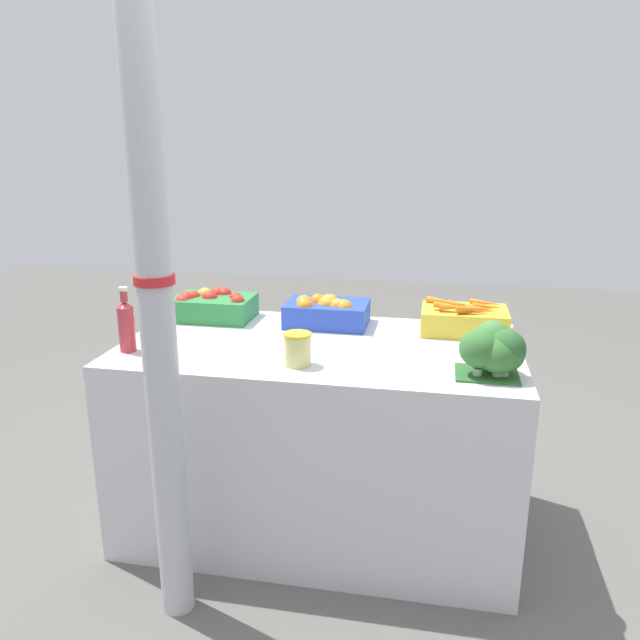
{
  "coord_description": "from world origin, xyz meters",
  "views": [
    {
      "loc": [
        0.46,
        -2.39,
        1.64
      ],
      "look_at": [
        0.0,
        0.0,
        0.93
      ],
      "focal_mm": 35.0,
      "sensor_mm": 36.0,
      "label": 1
    }
  ],
  "objects_px": {
    "orange_crate": "(327,311)",
    "juice_bottle_golden": "(152,327)",
    "carrot_crate": "(464,319)",
    "support_pole": "(157,313)",
    "pickle_jar": "(298,349)",
    "apple_crate": "(213,305)",
    "broccoli_pile": "(496,350)",
    "juice_bottle_ruby": "(126,325)"
  },
  "relations": [
    {
      "from": "orange_crate",
      "to": "juice_bottle_golden",
      "type": "relative_size",
      "value": 1.46
    },
    {
      "from": "orange_crate",
      "to": "carrot_crate",
      "type": "relative_size",
      "value": 1.0
    },
    {
      "from": "support_pole",
      "to": "pickle_jar",
      "type": "height_order",
      "value": "support_pole"
    },
    {
      "from": "juice_bottle_golden",
      "to": "pickle_jar",
      "type": "height_order",
      "value": "juice_bottle_golden"
    },
    {
      "from": "apple_crate",
      "to": "broccoli_pile",
      "type": "relative_size",
      "value": 1.55
    },
    {
      "from": "broccoli_pile",
      "to": "pickle_jar",
      "type": "relative_size",
      "value": 1.9
    },
    {
      "from": "support_pole",
      "to": "broccoli_pile",
      "type": "relative_size",
      "value": 9.44
    },
    {
      "from": "orange_crate",
      "to": "juice_bottle_ruby",
      "type": "relative_size",
      "value": 1.4
    },
    {
      "from": "support_pole",
      "to": "juice_bottle_golden",
      "type": "bearing_deg",
      "value": 118.85
    },
    {
      "from": "support_pole",
      "to": "juice_bottle_golden",
      "type": "xyz_separation_m",
      "value": [
        -0.21,
        0.38,
        -0.17
      ]
    },
    {
      "from": "support_pole",
      "to": "orange_crate",
      "type": "bearing_deg",
      "value": 66.6
    },
    {
      "from": "carrot_crate",
      "to": "support_pole",
      "type": "bearing_deg",
      "value": -137.97
    },
    {
      "from": "juice_bottle_golden",
      "to": "juice_bottle_ruby",
      "type": "bearing_deg",
      "value": 180.0
    },
    {
      "from": "orange_crate",
      "to": "juice_bottle_golden",
      "type": "bearing_deg",
      "value": -139.77
    },
    {
      "from": "apple_crate",
      "to": "pickle_jar",
      "type": "distance_m",
      "value": 0.76
    },
    {
      "from": "support_pole",
      "to": "carrot_crate",
      "type": "bearing_deg",
      "value": 42.03
    },
    {
      "from": "broccoli_pile",
      "to": "orange_crate",
      "type": "bearing_deg",
      "value": 143.51
    },
    {
      "from": "broccoli_pile",
      "to": "juice_bottle_golden",
      "type": "xyz_separation_m",
      "value": [
        -1.29,
        0.01,
        0.01
      ]
    },
    {
      "from": "orange_crate",
      "to": "pickle_jar",
      "type": "distance_m",
      "value": 0.53
    },
    {
      "from": "support_pole",
      "to": "apple_crate",
      "type": "bearing_deg",
      "value": 99.89
    },
    {
      "from": "orange_crate",
      "to": "carrot_crate",
      "type": "xyz_separation_m",
      "value": [
        0.6,
        0.0,
        -0.01
      ]
    },
    {
      "from": "support_pole",
      "to": "apple_crate",
      "type": "height_order",
      "value": "support_pole"
    },
    {
      "from": "apple_crate",
      "to": "orange_crate",
      "type": "bearing_deg",
      "value": -0.49
    },
    {
      "from": "juice_bottle_ruby",
      "to": "carrot_crate",
      "type": "bearing_deg",
      "value": 21.16
    },
    {
      "from": "apple_crate",
      "to": "broccoli_pile",
      "type": "xyz_separation_m",
      "value": [
        1.24,
        -0.52,
        0.03
      ]
    },
    {
      "from": "support_pole",
      "to": "orange_crate",
      "type": "xyz_separation_m",
      "value": [
        0.39,
        0.89,
        -0.21
      ]
    },
    {
      "from": "juice_bottle_golden",
      "to": "broccoli_pile",
      "type": "bearing_deg",
      "value": -0.43
    },
    {
      "from": "support_pole",
      "to": "pickle_jar",
      "type": "xyz_separation_m",
      "value": [
        0.37,
        0.36,
        -0.22
      ]
    },
    {
      "from": "broccoli_pile",
      "to": "carrot_crate",
      "type": "bearing_deg",
      "value": 100.05
    },
    {
      "from": "orange_crate",
      "to": "pickle_jar",
      "type": "relative_size",
      "value": 2.94
    },
    {
      "from": "support_pole",
      "to": "apple_crate",
      "type": "distance_m",
      "value": 0.93
    },
    {
      "from": "carrot_crate",
      "to": "juice_bottle_ruby",
      "type": "bearing_deg",
      "value": -158.84
    },
    {
      "from": "support_pole",
      "to": "carrot_crate",
      "type": "relative_size",
      "value": 6.1
    },
    {
      "from": "orange_crate",
      "to": "broccoli_pile",
      "type": "distance_m",
      "value": 0.87
    },
    {
      "from": "support_pole",
      "to": "juice_bottle_golden",
      "type": "relative_size",
      "value": 8.89
    },
    {
      "from": "apple_crate",
      "to": "juice_bottle_ruby",
      "type": "xyz_separation_m",
      "value": [
        -0.17,
        -0.51,
        0.05
      ]
    },
    {
      "from": "support_pole",
      "to": "pickle_jar",
      "type": "distance_m",
      "value": 0.56
    },
    {
      "from": "pickle_jar",
      "to": "juice_bottle_golden",
      "type": "bearing_deg",
      "value": 177.19
    },
    {
      "from": "juice_bottle_ruby",
      "to": "broccoli_pile",
      "type": "bearing_deg",
      "value": -0.4
    },
    {
      "from": "orange_crate",
      "to": "juice_bottle_ruby",
      "type": "height_order",
      "value": "juice_bottle_ruby"
    },
    {
      "from": "broccoli_pile",
      "to": "juice_bottle_ruby",
      "type": "bearing_deg",
      "value": 179.6
    },
    {
      "from": "carrot_crate",
      "to": "juice_bottle_ruby",
      "type": "relative_size",
      "value": 1.4
    }
  ]
}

